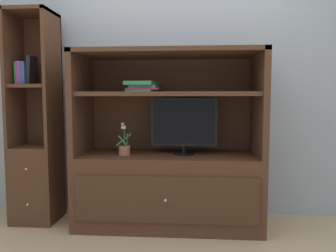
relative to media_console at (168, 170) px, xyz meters
The scene contains 8 objects.
ground_plane 0.63m from the media_console, 90.00° to the right, with size 8.00×8.00×0.00m, color tan.
painted_rear_wall 0.98m from the media_console, 90.00° to the left, with size 6.00×0.10×2.80m, color #9EA8B2.
media_console is the anchor object (origin of this frame).
tv_monitor 0.43m from the media_console, ahead, with size 0.57×0.19×0.49m.
potted_plant 0.43m from the media_console, 166.66° to the right, with size 0.12×0.10×0.28m.
magazine_stack 0.76m from the media_console, behind, with size 0.31×0.37×0.09m.
bookshelf_tall 1.21m from the media_console, behind, with size 0.38×0.38×1.87m.
upright_book_row 1.53m from the media_console, behind, with size 0.15×0.18×0.25m.
Camera 1 is at (0.20, -2.40, 1.12)m, focal length 34.70 mm.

